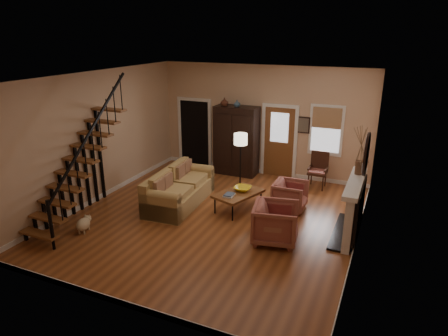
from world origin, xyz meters
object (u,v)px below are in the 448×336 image
at_px(armchair_right, 290,196).
at_px(sofa, 180,188).
at_px(armchair_left, 276,223).
at_px(floor_lamp, 240,162).
at_px(coffee_table, 238,201).
at_px(side_chair, 318,171).
at_px(armoire, 236,141).

bearing_deg(armchair_right, sofa, 106.18).
height_order(armchair_left, floor_lamp, floor_lamp).
distance_m(sofa, coffee_table, 1.54).
distance_m(sofa, side_chair, 3.92).
relative_size(sofa, side_chair, 2.27).
distance_m(armchair_right, side_chair, 1.76).
relative_size(floor_lamp, side_chair, 1.57).
height_order(sofa, coffee_table, sofa).
xyz_separation_m(armchair_right, floor_lamp, (-1.62, 0.74, 0.44)).
height_order(armoire, side_chair, armoire).
height_order(sofa, side_chair, side_chair).
xyz_separation_m(armoire, coffee_table, (1.07, -2.49, -0.81)).
xyz_separation_m(armchair_left, floor_lamp, (-1.76, 2.43, 0.38)).
distance_m(sofa, floor_lamp, 1.91).
bearing_deg(side_chair, armoire, 175.52).
bearing_deg(floor_lamp, coffee_table, -70.16).
bearing_deg(sofa, armoire, 76.88).
xyz_separation_m(sofa, floor_lamp, (1.04, 1.56, 0.37)).
bearing_deg(side_chair, sofa, -139.62).
bearing_deg(sofa, coffee_table, 5.38).
bearing_deg(side_chair, armchair_left, -93.25).
bearing_deg(coffee_table, sofa, -170.57).
bearing_deg(coffee_table, side_chair, 57.17).
bearing_deg(armchair_right, coffee_table, 115.46).
bearing_deg(armoire, armchair_left, -56.84).
xyz_separation_m(coffee_table, armchair_right, (1.15, 0.57, 0.13)).
relative_size(armoire, sofa, 0.91).
height_order(sofa, armchair_right, sofa).
xyz_separation_m(armoire, sofa, (-0.44, -2.74, -0.62)).
bearing_deg(sofa, floor_lamp, 52.44).
distance_m(coffee_table, armchair_left, 1.71).
bearing_deg(sofa, side_chair, 36.33).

